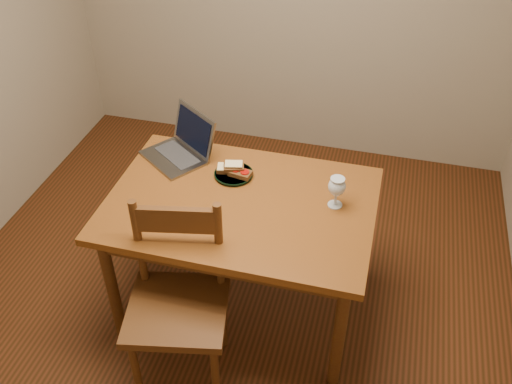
% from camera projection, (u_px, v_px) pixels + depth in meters
% --- Properties ---
extents(floor, '(3.20, 3.20, 0.02)m').
position_uv_depth(floor, '(231.00, 289.00, 3.33)').
color(floor, black).
rests_on(floor, ground).
extents(table, '(1.30, 0.90, 0.74)m').
position_uv_depth(table, '(241.00, 215.00, 2.83)').
color(table, '#502C0D').
rests_on(table, floor).
extents(chair, '(0.53, 0.51, 0.48)m').
position_uv_depth(chair, '(177.00, 297.00, 2.58)').
color(chair, '#45200E').
rests_on(chair, floor).
extents(plate, '(0.20, 0.20, 0.02)m').
position_uv_depth(plate, '(234.00, 174.00, 2.93)').
color(plate, black).
rests_on(plate, table).
extents(sandwich_cheese, '(0.12, 0.08, 0.03)m').
position_uv_depth(sandwich_cheese, '(228.00, 168.00, 2.93)').
color(sandwich_cheese, '#381E0C').
rests_on(sandwich_cheese, plate).
extents(sandwich_tomato, '(0.12, 0.09, 0.04)m').
position_uv_depth(sandwich_tomato, '(240.00, 172.00, 2.90)').
color(sandwich_tomato, '#381E0C').
rests_on(sandwich_tomato, plate).
extents(sandwich_top, '(0.12, 0.09, 0.03)m').
position_uv_depth(sandwich_top, '(234.00, 166.00, 2.91)').
color(sandwich_top, '#381E0C').
rests_on(sandwich_top, plate).
extents(milk_glass, '(0.09, 0.09, 0.16)m').
position_uv_depth(milk_glass, '(336.00, 192.00, 2.70)').
color(milk_glass, white).
rests_on(milk_glass, table).
extents(laptop, '(0.44, 0.43, 0.24)m').
position_uv_depth(laptop, '(183.00, 145.00, 3.05)').
color(laptop, slate).
rests_on(laptop, table).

